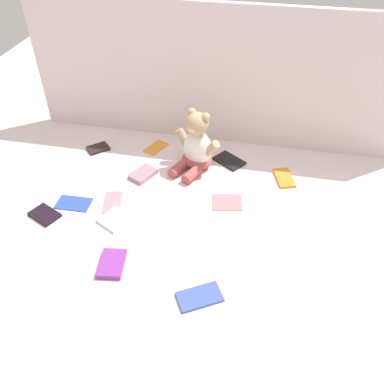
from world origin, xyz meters
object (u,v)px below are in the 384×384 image
Objects in this scene: book_case_4 at (98,148)px; book_case_3 at (112,264)px; book_case_9 at (227,202)px; book_case_10 at (112,202)px; book_case_6 at (156,147)px; book_case_5 at (115,219)px; book_case_11 at (200,297)px; book_case_7 at (284,178)px; book_case_8 at (229,161)px; teddy_bear at (196,147)px; book_case_1 at (74,203)px; book_case_2 at (45,215)px; book_case_0 at (143,174)px.

book_case_3 is at bearing -18.33° from book_case_4.
book_case_9 and book_case_10 have the same top height.
book_case_4 is 0.27m from book_case_6.
book_case_10 is (-0.07, -0.41, -0.00)m from book_case_6.
book_case_5 is 0.87× the size of book_case_9.
book_case_11 is (0.32, -0.07, -0.00)m from book_case_3.
book_case_7 is at bearing -50.55° from book_case_11.
book_case_5 and book_case_8 have the same top height.
teddy_bear is 1.99× the size of book_case_1.
book_case_10 is (-0.04, 0.10, -0.00)m from book_case_5.
book_case_2 is 0.86× the size of book_case_10.
book_case_3 is at bearing -50.58° from book_case_9.
book_case_1 is 0.61m from book_case_9.
book_case_11 is (-0.24, -0.67, -0.00)m from book_case_7.
book_case_2 is 0.96× the size of book_case_9.
book_case_4 is 0.62m from book_case_8.
book_case_10 is 0.57m from book_case_11.
book_case_4 reaches higher than book_case_10.
book_case_3 is (0.26, -0.27, 0.01)m from book_case_1.
book_case_5 is (-0.24, -0.40, -0.09)m from teddy_bear.
book_case_4 is at bearing 127.52° from book_case_8.
book_case_5 is at bearing -75.13° from book_case_9.
book_case_9 is at bearing -15.89° from book_case_6.
book_case_9 is 0.47m from book_case_11.
book_case_6 is (-0.04, 0.71, -0.01)m from book_case_3.
book_case_7 is 0.73m from book_case_10.
book_case_2 reaches higher than book_case_10.
book_case_9 is (0.60, 0.13, -0.00)m from book_case_1.
teddy_bear is 0.48m from book_case_5.
book_case_9 is 0.89× the size of book_case_10.
book_case_4 is at bearing -73.57° from book_case_10.
book_case_10 is at bearing 5.72° from book_case_7.
teddy_bear reaches higher than book_case_6.
book_case_5 is 0.60m from book_case_8.
book_case_0 is 0.61m from book_case_7.
book_case_0 is 1.10× the size of book_case_5.
book_case_0 is 0.39m from book_case_8.
teddy_bear is 0.64m from book_case_3.
book_case_0 is at bearing -114.66° from book_case_9.
book_case_4 is 0.69× the size of book_case_11.
book_case_1 reaches higher than book_case_9.
book_case_11 is at bearing -2.59° from book_case_4.
book_case_9 is at bearing -168.26° from book_case_0.
book_case_2 is 0.82m from book_case_8.
teddy_bear reaches higher than book_case_7.
book_case_4 is at bearing 21.06° from book_case_2.
book_case_7 is 0.97× the size of book_case_8.
book_case_3 is 0.22m from book_case_5.
book_case_4 is 0.87m from book_case_7.
book_case_1 is 0.37m from book_case_3.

